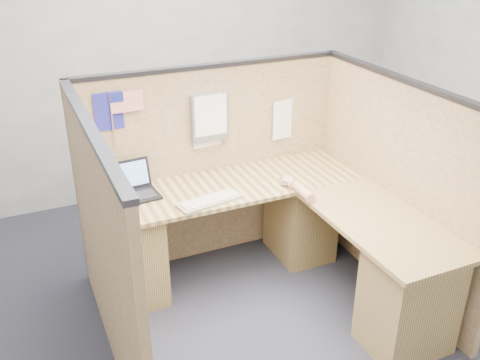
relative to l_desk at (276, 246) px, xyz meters
name	(u,v)px	position (x,y,z in m)	size (l,w,h in m)	color
floor	(270,323)	(-0.18, -0.29, -0.39)	(5.00, 5.00, 0.00)	black
wall_back	(161,48)	(-0.18, 1.96, 1.01)	(5.00, 5.00, 0.00)	gray
cubicle_partitions	(244,194)	(-0.18, 0.14, 0.38)	(2.06, 1.83, 1.53)	brown
l_desk	(276,246)	(0.00, 0.00, 0.00)	(1.95, 1.75, 0.73)	brown
laptop	(134,187)	(-0.84, 0.52, 0.39)	(0.32, 0.31, 0.22)	black
keyboard	(209,201)	(-0.42, 0.19, 0.35)	(0.46, 0.23, 0.03)	gray
mouse	(288,182)	(0.19, 0.21, 0.36)	(0.10, 0.06, 0.04)	silver
hand_forearm	(298,188)	(0.20, 0.08, 0.37)	(0.10, 0.37, 0.08)	tan
blue_poster	(109,111)	(-0.93, 0.68, 0.90)	(0.20, 0.00, 0.26)	navy
american_flag	(123,104)	(-0.83, 0.67, 0.94)	(0.22, 0.01, 0.39)	olive
file_holder	(210,117)	(-0.22, 0.66, 0.76)	(0.28, 0.05, 0.35)	slate
paper_left	(208,127)	(-0.23, 0.68, 0.68)	(0.24, 0.00, 0.30)	white
paper_right	(286,119)	(0.42, 0.68, 0.65)	(0.24, 0.00, 0.31)	white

